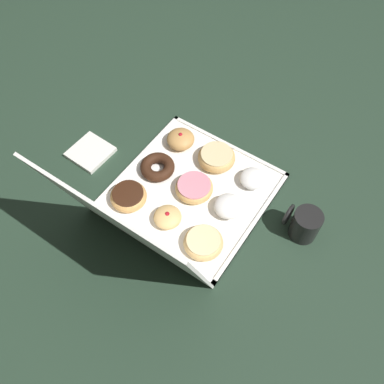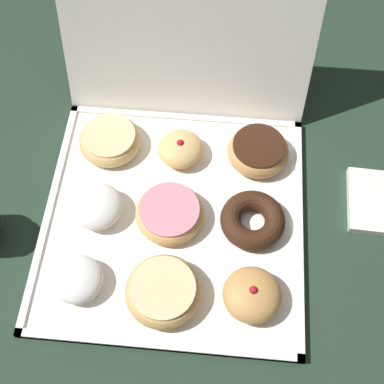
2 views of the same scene
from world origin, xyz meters
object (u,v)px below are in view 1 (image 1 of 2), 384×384
object	(u,v)px
donut_box	(193,191)
napkin_stack	(90,152)
powdered_filled_donut_0	(253,178)
coffee_mug	(304,224)
powdered_filled_donut_3	(228,206)
jelly_filled_donut_7	(167,217)
glazed_ring_donut_1	(217,157)
chocolate_frosted_donut_8	(128,196)
pink_frosted_donut_4	(195,186)
glazed_ring_donut_6	(203,242)
jelly_filled_donut_2	(181,139)
chocolate_cake_ring_donut_5	(158,166)

from	to	relation	value
donut_box	napkin_stack	size ratio (longest dim) A/B	3.57
powdered_filled_donut_0	coffee_mug	xyz separation A→B (m)	(-0.20, 0.07, 0.02)
powdered_filled_donut_3	jelly_filled_donut_7	size ratio (longest dim) A/B	1.07
glazed_ring_donut_1	coffee_mug	bearing A→B (deg)	167.37
chocolate_frosted_donut_8	pink_frosted_donut_4	bearing A→B (deg)	-135.49
glazed_ring_donut_1	coffee_mug	size ratio (longest dim) A/B	1.19
coffee_mug	napkin_stack	xyz separation A→B (m)	(0.71, 0.13, -0.04)
donut_box	jelly_filled_donut_7	xyz separation A→B (m)	(0.00, 0.13, 0.02)
glazed_ring_donut_1	coffee_mug	xyz separation A→B (m)	(-0.34, 0.08, 0.02)
jelly_filled_donut_7	coffee_mug	xyz separation A→B (m)	(-0.34, -0.19, 0.02)
powdered_filled_donut_3	napkin_stack	world-z (taller)	powdered_filled_donut_3
glazed_ring_donut_6	jelly_filled_donut_7	distance (m)	0.13
powdered_filled_donut_0	jelly_filled_donut_2	bearing A→B (deg)	-0.40
donut_box	powdered_filled_donut_0	distance (m)	0.19
chocolate_frosted_donut_8	powdered_filled_donut_3	bearing A→B (deg)	-152.74
donut_box	powdered_filled_donut_0	world-z (taller)	powdered_filled_donut_0
donut_box	napkin_stack	distance (m)	0.37
glazed_ring_donut_6	powdered_filled_donut_0	bearing A→B (deg)	-91.29
powdered_filled_donut_0	powdered_filled_donut_3	size ratio (longest dim) A/B	0.93
coffee_mug	powdered_filled_donut_3	bearing A→B (deg)	15.99
glazed_ring_donut_6	jelly_filled_donut_2	bearing A→B (deg)	-45.24
chocolate_frosted_donut_8	coffee_mug	xyz separation A→B (m)	(-0.48, -0.20, 0.02)
powdered_filled_donut_0	chocolate_frosted_donut_8	world-z (taller)	same
donut_box	glazed_ring_donut_6	size ratio (longest dim) A/B	3.92
donut_box	napkin_stack	world-z (taller)	same
powdered_filled_donut_0	jelly_filled_donut_7	distance (m)	0.30
jelly_filled_donut_2	chocolate_cake_ring_donut_5	bearing A→B (deg)	91.16
donut_box	powdered_filled_donut_3	bearing A→B (deg)	179.95
jelly_filled_donut_7	napkin_stack	distance (m)	0.37
powdered_filled_donut_0	coffee_mug	bearing A→B (deg)	161.37
donut_box	glazed_ring_donut_1	world-z (taller)	glazed_ring_donut_1
donut_box	chocolate_frosted_donut_8	world-z (taller)	chocolate_frosted_donut_8
powdered_filled_donut_3	jelly_filled_donut_2	bearing A→B (deg)	-26.33
glazed_ring_donut_1	jelly_filled_donut_7	world-z (taller)	jelly_filled_donut_7
pink_frosted_donut_4	chocolate_frosted_donut_8	bearing A→B (deg)	44.51
pink_frosted_donut_4	napkin_stack	world-z (taller)	pink_frosted_donut_4
jelly_filled_donut_7	napkin_stack	world-z (taller)	jelly_filled_donut_7
glazed_ring_donut_1	glazed_ring_donut_6	bearing A→B (deg)	115.05
glazed_ring_donut_6	jelly_filled_donut_7	xyz separation A→B (m)	(0.13, -0.01, 0.00)
powdered_filled_donut_0	napkin_stack	world-z (taller)	powdered_filled_donut_0
glazed_ring_donut_1	pink_frosted_donut_4	world-z (taller)	glazed_ring_donut_1
donut_box	powdered_filled_donut_3	xyz separation A→B (m)	(-0.13, 0.00, 0.03)
jelly_filled_donut_7	jelly_filled_donut_2	bearing A→B (deg)	-62.81
pink_frosted_donut_4	powdered_filled_donut_0	bearing A→B (deg)	-136.47
pink_frosted_donut_4	donut_box	bearing A→B (deg)	39.82
pink_frosted_donut_4	jelly_filled_donut_7	distance (m)	0.14
jelly_filled_donut_2	napkin_stack	size ratio (longest dim) A/B	0.74
chocolate_cake_ring_donut_5	jelly_filled_donut_2	bearing A→B (deg)	-88.84
powdered_filled_donut_3	chocolate_frosted_donut_8	bearing A→B (deg)	27.26
glazed_ring_donut_1	chocolate_frosted_donut_8	distance (m)	0.31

